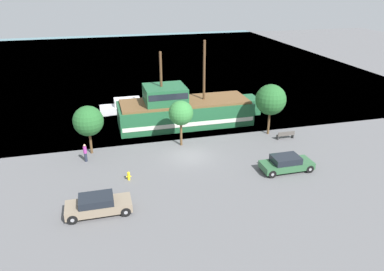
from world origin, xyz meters
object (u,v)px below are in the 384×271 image
object	(u,v)px
parked_car_curb_front	(98,205)
pedestrian_walking_near	(85,153)
pirate_ship	(184,110)
bench_promenade_east	(286,135)
parked_car_curb_mid	(286,163)
fire_hydrant	(129,176)
moored_boat_dockside	(131,107)

from	to	relation	value
parked_car_curb_front	pedestrian_walking_near	xyz separation A→B (m)	(-0.87, 8.78, 0.15)
pirate_ship	pedestrian_walking_near	bearing A→B (deg)	-147.54
pirate_ship	bench_promenade_east	distance (m)	11.70
pirate_ship	parked_car_curb_mid	bearing A→B (deg)	-65.64
fire_hydrant	parked_car_curb_mid	bearing A→B (deg)	-7.87
moored_boat_dockside	pedestrian_walking_near	size ratio (longest dim) A/B	4.65
bench_promenade_east	fire_hydrant	bearing A→B (deg)	-165.00
parked_car_curb_front	pedestrian_walking_near	bearing A→B (deg)	95.66
parked_car_curb_mid	bench_promenade_east	world-z (taller)	parked_car_curb_mid
fire_hydrant	bench_promenade_east	world-z (taller)	bench_promenade_east
bench_promenade_east	parked_car_curb_mid	bearing A→B (deg)	-117.47
bench_promenade_east	pedestrian_walking_near	distance (m)	20.30
pirate_ship	moored_boat_dockside	distance (m)	8.06
parked_car_curb_front	bench_promenade_east	distance (m)	21.33
pirate_ship	parked_car_curb_mid	xyz separation A→B (m)	(6.03, -13.31, -1.01)
pirate_ship	fire_hydrant	bearing A→B (deg)	-123.23
pirate_ship	fire_hydrant	world-z (taller)	pirate_ship
parked_car_curb_front	fire_hydrant	size ratio (longest dim) A/B	6.06
pirate_ship	bench_promenade_east	xyz separation A→B (m)	(9.34, -6.93, -1.28)
fire_hydrant	pedestrian_walking_near	distance (m)	5.67
parked_car_curb_mid	fire_hydrant	world-z (taller)	parked_car_curb_mid
moored_boat_dockside	parked_car_curb_mid	bearing A→B (deg)	-59.32
parked_car_curb_front	fire_hydrant	distance (m)	5.04
moored_boat_dockside	parked_car_curb_mid	xyz separation A→B (m)	(11.40, -19.21, 0.05)
parked_car_curb_front	bench_promenade_east	bearing A→B (deg)	24.43
parked_car_curb_mid	fire_hydrant	distance (m)	13.65
moored_boat_dockside	parked_car_curb_front	size ratio (longest dim) A/B	1.72
moored_boat_dockside	parked_car_curb_front	world-z (taller)	moored_boat_dockside
parked_car_curb_mid	fire_hydrant	size ratio (longest dim) A/B	5.95
fire_hydrant	pirate_ship	bearing A→B (deg)	56.77
parked_car_curb_mid	parked_car_curb_front	bearing A→B (deg)	-171.38
parked_car_curb_front	pedestrian_walking_near	distance (m)	8.83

